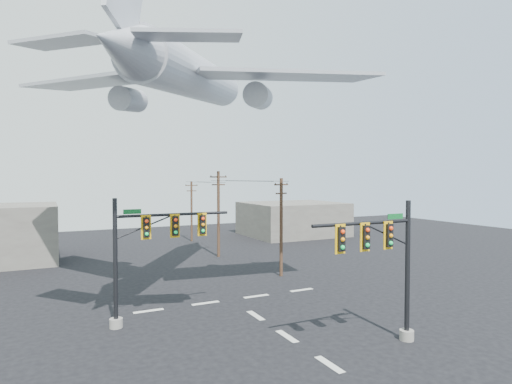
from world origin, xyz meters
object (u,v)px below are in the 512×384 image
utility_pole_b (218,212)px  signal_mast_far (146,253)px  utility_pole_c (192,210)px  signal_mast_near (387,265)px  airliner (193,78)px  utility_pole_a (281,225)px

utility_pole_b → signal_mast_far: bearing=-119.4°
utility_pole_c → signal_mast_far: bearing=-101.7°
signal_mast_near → utility_pole_b: utility_pole_b is taller
utility_pole_c → airliner: size_ratio=0.32×
utility_pole_a → airliner: 15.03m
signal_mast_far → utility_pole_b: size_ratio=0.80×
utility_pole_b → airliner: size_ratio=0.37×
airliner → utility_pole_b: bearing=6.5°
airliner → utility_pole_c: bearing=17.0°
utility_pole_a → utility_pole_c: 23.86m
utility_pole_a → utility_pole_c: size_ratio=1.06×
utility_pole_b → utility_pole_c: size_ratio=1.15×
utility_pole_a → utility_pole_b: utility_pole_b is taller
signal_mast_near → utility_pole_b: bearing=87.6°
signal_mast_near → airliner: bearing=114.9°
utility_pole_c → signal_mast_near: bearing=-82.4°
signal_mast_near → utility_pole_c: size_ratio=0.92×
utility_pole_b → airliner: (-7.42, -14.14, 11.21)m
utility_pole_a → utility_pole_b: size_ratio=0.92×
signal_mast_far → utility_pole_a: bearing=28.4°
signal_mast_near → utility_pole_c: (2.01, 40.18, 0.07)m
signal_mast_far → utility_pole_c: utility_pole_c is taller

